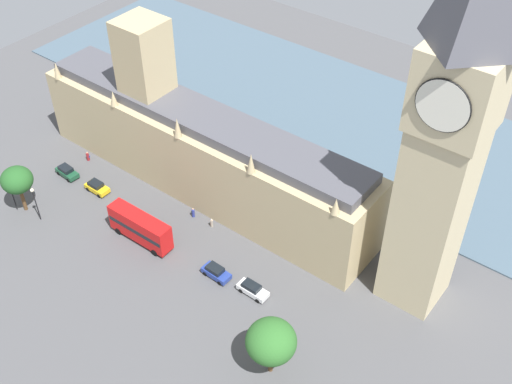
{
  "coord_description": "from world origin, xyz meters",
  "views": [
    {
      "loc": [
        54.86,
        54.19,
        66.94
      ],
      "look_at": [
        1.0,
        12.81,
        7.63
      ],
      "focal_mm": 44.56,
      "sensor_mm": 36.0,
      "label": 1
    }
  ],
  "objects_px": {
    "double_decker_bus_far_end": "(140,227)",
    "pedestrian_near_tower": "(88,157)",
    "car_white_under_trees": "(252,289)",
    "street_lamp_slot_10": "(34,198)",
    "pedestrian_kerbside": "(193,213)",
    "clock_tower": "(451,125)",
    "car_yellow_cab_leading": "(97,187)",
    "car_blue_by_river_gate": "(216,272)",
    "pedestrian_trailing": "(212,223)",
    "plane_tree_opposite_hall": "(271,341)",
    "car_dark_green_corner": "(67,172)",
    "parliament_building": "(196,145)",
    "plane_tree_midblock": "(17,180)",
    "street_lamp_slot_11": "(10,186)"
  },
  "relations": [
    {
      "from": "car_yellow_cab_leading",
      "to": "street_lamp_slot_10",
      "type": "distance_m",
      "value": 10.5
    },
    {
      "from": "clock_tower",
      "to": "car_blue_by_river_gate",
      "type": "height_order",
      "value": "clock_tower"
    },
    {
      "from": "plane_tree_opposite_hall",
      "to": "street_lamp_slot_10",
      "type": "xyz_separation_m",
      "value": [
        0.08,
        -43.67,
        -1.46
      ]
    },
    {
      "from": "double_decker_bus_far_end",
      "to": "pedestrian_kerbside",
      "type": "relative_size",
      "value": 6.35
    },
    {
      "from": "parliament_building",
      "to": "plane_tree_opposite_hall",
      "type": "xyz_separation_m",
      "value": [
        21.06,
        30.14,
        -1.9
      ]
    },
    {
      "from": "plane_tree_opposite_hall",
      "to": "car_dark_green_corner",
      "type": "bearing_deg",
      "value": -100.81
    },
    {
      "from": "car_blue_by_river_gate",
      "to": "street_lamp_slot_10",
      "type": "xyz_separation_m",
      "value": [
        7.55,
        -28.75,
        3.42
      ]
    },
    {
      "from": "car_dark_green_corner",
      "to": "double_decker_bus_far_end",
      "type": "bearing_deg",
      "value": 85.36
    },
    {
      "from": "street_lamp_slot_10",
      "to": "clock_tower",
      "type": "bearing_deg",
      "value": 113.04
    },
    {
      "from": "pedestrian_trailing",
      "to": "street_lamp_slot_10",
      "type": "xyz_separation_m",
      "value": [
        14.74,
        -21.8,
        3.62
      ]
    },
    {
      "from": "pedestrian_trailing",
      "to": "street_lamp_slot_10",
      "type": "relative_size",
      "value": 0.25
    },
    {
      "from": "double_decker_bus_far_end",
      "to": "clock_tower",
      "type": "bearing_deg",
      "value": 112.43
    },
    {
      "from": "pedestrian_near_tower",
      "to": "plane_tree_midblock",
      "type": "height_order",
      "value": "plane_tree_midblock"
    },
    {
      "from": "clock_tower",
      "to": "double_decker_bus_far_end",
      "type": "distance_m",
      "value": 46.25
    },
    {
      "from": "clock_tower",
      "to": "car_dark_green_corner",
      "type": "height_order",
      "value": "clock_tower"
    },
    {
      "from": "car_yellow_cab_leading",
      "to": "clock_tower",
      "type": "bearing_deg",
      "value": 103.75
    },
    {
      "from": "car_yellow_cab_leading",
      "to": "pedestrian_kerbside",
      "type": "xyz_separation_m",
      "value": [
        -4.97,
        16.15,
        -0.14
      ]
    },
    {
      "from": "car_dark_green_corner",
      "to": "plane_tree_opposite_hall",
      "type": "height_order",
      "value": "plane_tree_opposite_hall"
    },
    {
      "from": "pedestrian_trailing",
      "to": "pedestrian_kerbside",
      "type": "xyz_separation_m",
      "value": [
        0.04,
        -3.69,
        0.06
      ]
    },
    {
      "from": "pedestrian_trailing",
      "to": "street_lamp_slot_10",
      "type": "height_order",
      "value": "street_lamp_slot_10"
    },
    {
      "from": "pedestrian_trailing",
      "to": "car_yellow_cab_leading",
      "type": "bearing_deg",
      "value": 157.43
    },
    {
      "from": "parliament_building",
      "to": "plane_tree_midblock",
      "type": "distance_m",
      "value": 27.25
    },
    {
      "from": "parliament_building",
      "to": "car_blue_by_river_gate",
      "type": "distance_m",
      "value": 21.51
    },
    {
      "from": "parliament_building",
      "to": "car_white_under_trees",
      "type": "height_order",
      "value": "parliament_building"
    },
    {
      "from": "double_decker_bus_far_end",
      "to": "plane_tree_midblock",
      "type": "bearing_deg",
      "value": -72.73
    },
    {
      "from": "car_dark_green_corner",
      "to": "pedestrian_trailing",
      "type": "xyz_separation_m",
      "value": [
        -5.38,
        26.7,
        -0.2
      ]
    },
    {
      "from": "car_dark_green_corner",
      "to": "street_lamp_slot_11",
      "type": "bearing_deg",
      "value": 4.81
    },
    {
      "from": "plane_tree_midblock",
      "to": "street_lamp_slot_10",
      "type": "bearing_deg",
      "value": 89.16
    },
    {
      "from": "car_white_under_trees",
      "to": "street_lamp_slot_10",
      "type": "distance_m",
      "value": 35.76
    },
    {
      "from": "double_decker_bus_far_end",
      "to": "street_lamp_slot_11",
      "type": "xyz_separation_m",
      "value": [
        7.15,
        -20.19,
        2.05
      ]
    },
    {
      "from": "street_lamp_slot_10",
      "to": "car_blue_by_river_gate",
      "type": "bearing_deg",
      "value": 104.7
    },
    {
      "from": "plane_tree_opposite_hall",
      "to": "car_blue_by_river_gate",
      "type": "bearing_deg",
      "value": -116.58
    },
    {
      "from": "pedestrian_kerbside",
      "to": "pedestrian_near_tower",
      "type": "bearing_deg",
      "value": 107.71
    },
    {
      "from": "car_yellow_cab_leading",
      "to": "car_blue_by_river_gate",
      "type": "distance_m",
      "value": 26.88
    },
    {
      "from": "street_lamp_slot_10",
      "to": "double_decker_bus_far_end",
      "type": "bearing_deg",
      "value": 112.27
    },
    {
      "from": "double_decker_bus_far_end",
      "to": "pedestrian_near_tower",
      "type": "bearing_deg",
      "value": -111.69
    },
    {
      "from": "plane_tree_opposite_hall",
      "to": "clock_tower",
      "type": "bearing_deg",
      "value": 160.54
    },
    {
      "from": "pedestrian_trailing",
      "to": "plane_tree_opposite_hall",
      "type": "relative_size",
      "value": 0.18
    },
    {
      "from": "car_dark_green_corner",
      "to": "car_yellow_cab_leading",
      "type": "distance_m",
      "value": 6.86
    },
    {
      "from": "pedestrian_near_tower",
      "to": "pedestrian_kerbside",
      "type": "bearing_deg",
      "value": 60.96
    },
    {
      "from": "pedestrian_kerbside",
      "to": "car_dark_green_corner",
      "type": "bearing_deg",
      "value": 119.68
    },
    {
      "from": "car_white_under_trees",
      "to": "plane_tree_opposite_hall",
      "type": "xyz_separation_m",
      "value": [
        8.1,
        9.02,
        4.88
      ]
    },
    {
      "from": "pedestrian_trailing",
      "to": "plane_tree_midblock",
      "type": "relative_size",
      "value": 0.19
    },
    {
      "from": "double_decker_bus_far_end",
      "to": "street_lamp_slot_11",
      "type": "bearing_deg",
      "value": -71.43
    },
    {
      "from": "parliament_building",
      "to": "car_blue_by_river_gate",
      "type": "bearing_deg",
      "value": 48.24
    },
    {
      "from": "car_dark_green_corner",
      "to": "pedestrian_kerbside",
      "type": "relative_size",
      "value": 2.6
    },
    {
      "from": "pedestrian_kerbside",
      "to": "street_lamp_slot_10",
      "type": "relative_size",
      "value": 0.27
    },
    {
      "from": "car_yellow_cab_leading",
      "to": "double_decker_bus_far_end",
      "type": "relative_size",
      "value": 0.39
    },
    {
      "from": "parliament_building",
      "to": "pedestrian_kerbside",
      "type": "relative_size",
      "value": 35.71
    },
    {
      "from": "clock_tower",
      "to": "car_white_under_trees",
      "type": "xyz_separation_m",
      "value": [
        13.66,
        -16.71,
        -26.48
      ]
    }
  ]
}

